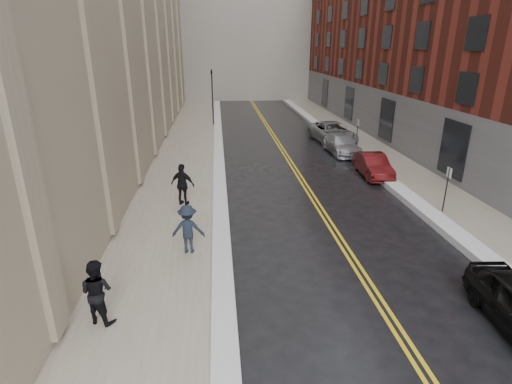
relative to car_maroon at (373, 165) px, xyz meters
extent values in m
plane|color=black|center=(-6.80, -13.81, -0.65)|extent=(160.00, 160.00, 0.00)
cube|color=gray|center=(-11.30, 2.19, -0.58)|extent=(4.00, 64.00, 0.15)
cube|color=gray|center=(2.20, 2.19, -0.58)|extent=(3.00, 64.00, 0.15)
cube|color=gold|center=(-4.42, 2.19, -0.65)|extent=(0.12, 64.00, 0.01)
cube|color=gold|center=(-4.18, 2.19, -0.65)|extent=(0.12, 64.00, 0.01)
cube|color=white|center=(-9.00, 2.19, -0.52)|extent=(0.70, 60.80, 0.26)
cube|color=white|center=(0.35, 2.19, -0.50)|extent=(0.85, 60.80, 0.30)
cube|color=maroon|center=(10.70, 9.19, 8.35)|extent=(14.00, 50.00, 18.00)
cylinder|color=black|center=(-9.40, 16.19, 1.95)|extent=(0.12, 0.12, 5.20)
imported|color=black|center=(-9.40, 16.19, 3.95)|extent=(0.18, 0.15, 0.90)
cylinder|color=black|center=(1.10, -5.81, 0.45)|extent=(0.06, 0.06, 2.20)
cube|color=white|center=(1.10, -5.81, 1.35)|extent=(0.02, 0.35, 0.45)
cylinder|color=black|center=(1.10, 6.19, 0.45)|extent=(0.06, 0.06, 2.20)
cube|color=white|center=(1.10, 6.19, 1.35)|extent=(0.02, 0.35, 0.45)
imported|color=#4D0D0F|center=(0.00, 0.00, 0.00)|extent=(1.58, 4.04, 1.31)
imported|color=#9A9DA1|center=(-0.31, 5.37, 0.01)|extent=(2.10, 4.64, 1.32)
imported|color=#9A9DA2|center=(0.00, 8.72, 0.12)|extent=(3.16, 5.84, 1.55)
imported|color=black|center=(-12.38, -12.22, 0.43)|extent=(1.11, 1.01, 1.87)
imported|color=black|center=(-10.19, -8.52, 0.41)|extent=(1.24, 0.77, 1.83)
imported|color=black|center=(-10.72, -3.84, 0.50)|extent=(1.27, 0.88, 2.00)
camera|label=1|loc=(-8.99, -21.70, 6.66)|focal=28.00mm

